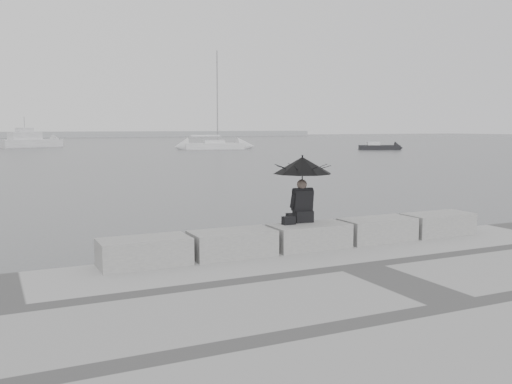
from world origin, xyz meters
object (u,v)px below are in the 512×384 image
seated_person (302,173)px  small_motorboat (379,147)px  motor_cruiser (31,141)px  sailboat_right (214,145)px

seated_person → small_motorboat: 63.60m
seated_person → motor_cruiser: bearing=96.9°
sailboat_right → small_motorboat: sailboat_right is taller
seated_person → small_motorboat: (39.99, 49.43, -1.70)m
small_motorboat → sailboat_right: bearing=174.9°
seated_person → sailboat_right: size_ratio=0.11×
seated_person → motor_cruiser: 79.04m
motor_cruiser → small_motorboat: bearing=-56.1°
seated_person → sailboat_right: sailboat_right is taller
seated_person → sailboat_right: 64.19m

